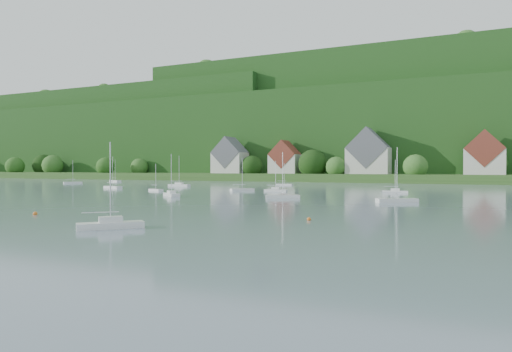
# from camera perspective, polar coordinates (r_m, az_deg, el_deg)

# --- Properties ---
(far_shore_strip) EXTENTS (600.00, 60.00, 3.00)m
(far_shore_strip) POSITION_cam_1_polar(r_m,az_deg,el_deg) (195.89, 12.99, -0.13)
(far_shore_strip) COLOR #2E541F
(far_shore_strip) RESTS_ON ground
(forested_ridge) EXTENTS (620.00, 181.22, 69.89)m
(forested_ridge) POSITION_cam_1_polar(r_m,az_deg,el_deg) (263.96, 16.04, 4.78)
(forested_ridge) COLOR #143D13
(forested_ridge) RESTS_ON ground
(village_building_0) EXTENTS (14.00, 10.40, 16.00)m
(village_building_0) POSITION_cam_1_polar(r_m,az_deg,el_deg) (202.06, -3.25, 2.20)
(village_building_0) COLOR beige
(village_building_0) RESTS_ON far_shore_strip
(village_building_1) EXTENTS (12.00, 9.36, 14.00)m
(village_building_1) POSITION_cam_1_polar(r_m,az_deg,el_deg) (193.61, 3.60, 2.02)
(village_building_1) COLOR beige
(village_building_1) RESTS_ON far_shore_strip
(village_building_2) EXTENTS (16.00, 11.44, 18.00)m
(village_building_2) POSITION_cam_1_polar(r_m,az_deg,el_deg) (183.19, 13.79, 2.53)
(village_building_2) COLOR beige
(village_building_2) RESTS_ON far_shore_strip
(village_building_3) EXTENTS (13.00, 10.40, 15.50)m
(village_building_3) POSITION_cam_1_polar(r_m,az_deg,el_deg) (178.17, 26.43, 2.23)
(village_building_3) COLOR beige
(village_building_3) RESTS_ON far_shore_strip
(near_sailboat_3) EXTENTS (4.95, 5.17, 7.56)m
(near_sailboat_3) POSITION_cam_1_polar(r_m,az_deg,el_deg) (42.09, -17.60, -5.68)
(near_sailboat_3) COLOR white
(near_sailboat_3) RESTS_ON ground
(mooring_buoy_2) EXTENTS (0.42, 0.42, 0.42)m
(mooring_buoy_2) POSITION_cam_1_polar(r_m,az_deg,el_deg) (46.76, 6.58, -5.50)
(mooring_buoy_2) COLOR orange
(mooring_buoy_2) RESTS_ON ground
(mooring_buoy_3) EXTENTS (0.49, 0.49, 0.49)m
(mooring_buoy_3) POSITION_cam_1_polar(r_m,az_deg,el_deg) (57.48, -25.72, -4.37)
(mooring_buoy_3) COLOR orange
(mooring_buoy_3) RESTS_ON ground
(far_sailboat_cluster) EXTENTS (193.66, 70.09, 8.71)m
(far_sailboat_cluster) POSITION_cam_1_polar(r_m,az_deg,el_deg) (107.88, 10.13, -1.62)
(far_sailboat_cluster) COLOR white
(far_sailboat_cluster) RESTS_ON ground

